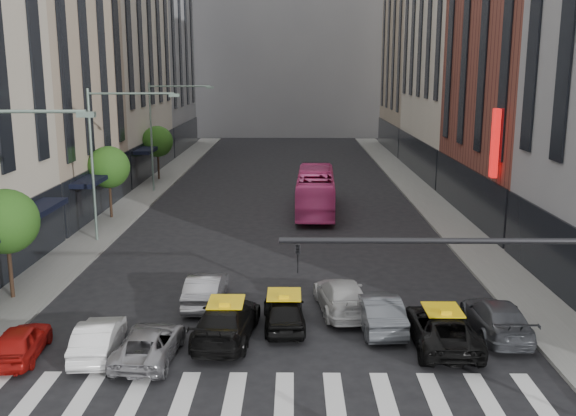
{
  "coord_description": "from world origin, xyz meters",
  "views": [
    {
      "loc": [
        0.89,
        -17.33,
        10.22
      ],
      "look_at": [
        0.63,
        11.34,
        4.0
      ],
      "focal_mm": 40.0,
      "sensor_mm": 36.0,
      "label": 1
    }
  ],
  "objects_px": {
    "car_red": "(21,342)",
    "streetlamp_mid": "(107,145)",
    "streetlamp_far": "(162,122)",
    "bus": "(316,191)",
    "car_white_front": "(98,338)",
    "taxi_center": "(284,311)",
    "taxi_left": "(226,321)"
  },
  "relations": [
    {
      "from": "streetlamp_mid",
      "to": "bus",
      "type": "bearing_deg",
      "value": 33.84
    },
    {
      "from": "car_white_front",
      "to": "bus",
      "type": "bearing_deg",
      "value": -114.66
    },
    {
      "from": "streetlamp_mid",
      "to": "car_red",
      "type": "xyz_separation_m",
      "value": [
        1.11,
        -15.91,
        -5.28
      ]
    },
    {
      "from": "streetlamp_far",
      "to": "car_white_front",
      "type": "xyz_separation_m",
      "value": [
        3.83,
        -31.63,
        -5.25
      ]
    },
    {
      "from": "taxi_center",
      "to": "taxi_left",
      "type": "bearing_deg",
      "value": 24.8
    },
    {
      "from": "streetlamp_mid",
      "to": "car_red",
      "type": "bearing_deg",
      "value": -86.02
    },
    {
      "from": "taxi_center",
      "to": "streetlamp_far",
      "type": "bearing_deg",
      "value": -73.17
    },
    {
      "from": "taxi_left",
      "to": "bus",
      "type": "bearing_deg",
      "value": -95.09
    },
    {
      "from": "car_red",
      "to": "taxi_center",
      "type": "height_order",
      "value": "taxi_center"
    },
    {
      "from": "streetlamp_mid",
      "to": "taxi_left",
      "type": "distance_m",
      "value": 17.25
    },
    {
      "from": "streetlamp_mid",
      "to": "car_white_front",
      "type": "xyz_separation_m",
      "value": [
        3.83,
        -15.63,
        -5.25
      ]
    },
    {
      "from": "car_white_front",
      "to": "streetlamp_mid",
      "type": "bearing_deg",
      "value": -81.01
    },
    {
      "from": "car_white_front",
      "to": "taxi_center",
      "type": "bearing_deg",
      "value": -163.56
    },
    {
      "from": "streetlamp_mid",
      "to": "taxi_left",
      "type": "height_order",
      "value": "streetlamp_mid"
    },
    {
      "from": "streetlamp_mid",
      "to": "taxi_left",
      "type": "bearing_deg",
      "value": -59.52
    },
    {
      "from": "car_red",
      "to": "bus",
      "type": "height_order",
      "value": "bus"
    },
    {
      "from": "car_white_front",
      "to": "taxi_left",
      "type": "xyz_separation_m",
      "value": [
        4.52,
        1.44,
        0.1
      ]
    },
    {
      "from": "taxi_center",
      "to": "bus",
      "type": "relative_size",
      "value": 0.36
    },
    {
      "from": "streetlamp_mid",
      "to": "taxi_center",
      "type": "xyz_separation_m",
      "value": [
        10.55,
        -13.02,
        -5.22
      ]
    },
    {
      "from": "taxi_center",
      "to": "car_red",
      "type": "bearing_deg",
      "value": 13.89
    },
    {
      "from": "taxi_left",
      "to": "taxi_center",
      "type": "height_order",
      "value": "taxi_left"
    },
    {
      "from": "car_red",
      "to": "streetlamp_mid",
      "type": "bearing_deg",
      "value": -91.18
    },
    {
      "from": "taxi_left",
      "to": "car_red",
      "type": "bearing_deg",
      "value": 18.78
    },
    {
      "from": "streetlamp_far",
      "to": "car_red",
      "type": "xyz_separation_m",
      "value": [
        1.11,
        -31.91,
        -5.28
      ]
    },
    {
      "from": "bus",
      "to": "taxi_left",
      "type": "bearing_deg",
      "value": 81.76
    },
    {
      "from": "streetlamp_far",
      "to": "bus",
      "type": "xyz_separation_m",
      "value": [
        12.52,
        -7.61,
        -4.36
      ]
    },
    {
      "from": "car_white_front",
      "to": "taxi_center",
      "type": "height_order",
      "value": "taxi_center"
    },
    {
      "from": "streetlamp_far",
      "to": "taxi_left",
      "type": "relative_size",
      "value": 1.75
    },
    {
      "from": "car_red",
      "to": "taxi_center",
      "type": "xyz_separation_m",
      "value": [
        9.44,
        2.9,
        0.07
      ]
    },
    {
      "from": "streetlamp_far",
      "to": "bus",
      "type": "relative_size",
      "value": 0.81
    },
    {
      "from": "taxi_center",
      "to": "streetlamp_mid",
      "type": "bearing_deg",
      "value": -54.12
    },
    {
      "from": "car_red",
      "to": "bus",
      "type": "xyz_separation_m",
      "value": [
        11.41,
        24.3,
        0.92
      ]
    }
  ]
}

